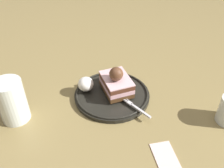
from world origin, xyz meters
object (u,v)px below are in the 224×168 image
object	(u,v)px
cake_slice	(116,83)
fork	(133,106)
folded_napkin	(166,158)
dessert_plate	(112,94)
drink_glass_near	(12,103)
whipped_cream_dollop	(86,84)

from	to	relation	value
cake_slice	fork	size ratio (longest dim) A/B	1.32
cake_slice	folded_napkin	distance (m)	0.25
dessert_plate	drink_glass_near	size ratio (longest dim) A/B	1.86
fork	dessert_plate	bearing A→B (deg)	-38.80
fork	drink_glass_near	size ratio (longest dim) A/B	0.79
folded_napkin	drink_glass_near	bearing A→B (deg)	-11.50
cake_slice	drink_glass_near	distance (m)	0.28
dessert_plate	fork	size ratio (longest dim) A/B	2.36
fork	drink_glass_near	distance (m)	0.31
drink_glass_near	fork	bearing A→B (deg)	-168.06
cake_slice	whipped_cream_dollop	size ratio (longest dim) A/B	2.68
cake_slice	fork	distance (m)	0.09
whipped_cream_dollop	fork	world-z (taller)	whipped_cream_dollop
drink_glass_near	whipped_cream_dollop	bearing A→B (deg)	-143.76
dessert_plate	cake_slice	distance (m)	0.04
dessert_plate	whipped_cream_dollop	bearing A→B (deg)	-1.91
dessert_plate	drink_glass_near	distance (m)	0.27
whipped_cream_dollop	folded_napkin	distance (m)	0.30
cake_slice	fork	world-z (taller)	cake_slice
dessert_plate	fork	distance (m)	0.08
fork	drink_glass_near	bearing A→B (deg)	11.94
folded_napkin	fork	bearing A→B (deg)	-60.04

